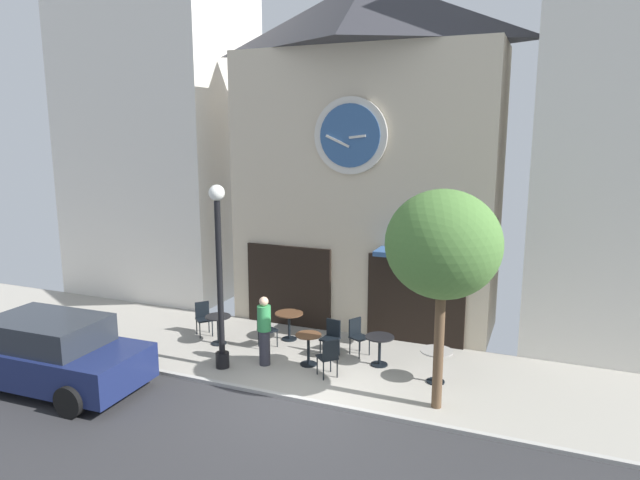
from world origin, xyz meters
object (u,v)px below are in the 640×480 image
(cafe_chair_facing_street, at_px, (265,328))
(parked_car_navy, at_px, (49,353))
(cafe_table_center_right, at_px, (380,345))
(cafe_table_center_left, at_px, (436,360))
(cafe_chair_outer, at_px, (329,355))
(street_lamp, at_px, (220,277))
(cafe_table_leftmost, at_px, (218,325))
(cafe_chair_curbside, at_px, (203,316))
(cafe_table_near_curb, at_px, (308,345))
(cafe_table_center, at_px, (289,320))
(cafe_chair_right_end, at_px, (358,333))
(pedestrian_green, at_px, (264,330))
(street_tree, at_px, (443,246))
(cafe_chair_left_end, at_px, (332,335))

(cafe_chair_facing_street, height_order, parked_car_navy, parked_car_navy)
(cafe_table_center_right, bearing_deg, cafe_table_center_left, -16.53)
(cafe_chair_outer, bearing_deg, cafe_table_center_right, 51.86)
(street_lamp, height_order, parked_car_navy, street_lamp)
(cafe_table_leftmost, distance_m, cafe_chair_curbside, 0.87)
(cafe_table_near_curb, distance_m, cafe_chair_outer, 0.84)
(cafe_table_center, distance_m, cafe_chair_right_end, 2.01)
(cafe_table_leftmost, distance_m, cafe_chair_facing_street, 1.27)
(cafe_table_center_left, bearing_deg, pedestrian_green, -171.48)
(cafe_table_center_right, relative_size, parked_car_navy, 0.16)
(cafe_table_center, height_order, cafe_table_center_right, cafe_table_center)
(street_tree, bearing_deg, cafe_chair_outer, 169.54)
(cafe_table_leftmost, height_order, cafe_chair_outer, cafe_chair_outer)
(street_lamp, xyz_separation_m, cafe_table_center_left, (4.78, 1.10, -1.65))
(cafe_chair_curbside, bearing_deg, cafe_table_center, 13.33)
(cafe_table_center, relative_size, cafe_chair_right_end, 0.83)
(street_tree, distance_m, cafe_chair_right_end, 4.17)
(cafe_table_center_left, xyz_separation_m, cafe_chair_facing_street, (-4.43, 0.36, 0.00))
(cafe_table_leftmost, bearing_deg, street_tree, -12.15)
(cafe_table_leftmost, distance_m, cafe_chair_right_end, 3.63)
(cafe_chair_curbside, bearing_deg, cafe_table_center_left, -5.10)
(cafe_table_near_curb, xyz_separation_m, parked_car_navy, (-4.70, -3.19, 0.26))
(cafe_chair_curbside, height_order, cafe_chair_right_end, same)
(street_lamp, relative_size, cafe_chair_right_end, 4.77)
(cafe_table_center_right, relative_size, cafe_chair_left_end, 0.79)
(cafe_table_center_left, bearing_deg, cafe_chair_curbside, 174.90)
(street_tree, height_order, parked_car_navy, street_tree)
(cafe_chair_right_end, bearing_deg, cafe_table_center_right, -33.32)
(cafe_table_near_curb, height_order, cafe_chair_curbside, cafe_chair_curbside)
(cafe_table_leftmost, height_order, cafe_table_center, cafe_table_leftmost)
(cafe_chair_curbside, relative_size, pedestrian_green, 0.54)
(cafe_chair_outer, bearing_deg, cafe_table_center, 135.73)
(street_tree, height_order, cafe_table_center_left, street_tree)
(cafe_table_center_right, bearing_deg, cafe_table_leftmost, -176.23)
(cafe_table_center_right, relative_size, cafe_chair_curbside, 0.79)
(cafe_chair_outer, xyz_separation_m, cafe_chair_left_end, (-0.41, 1.21, 0.00))
(cafe_table_center_right, distance_m, cafe_chair_outer, 1.39)
(cafe_table_center, height_order, cafe_chair_right_end, cafe_chair_right_end)
(cafe_table_center, distance_m, cafe_chair_facing_street, 0.82)
(cafe_table_near_curb, bearing_deg, cafe_chair_curbside, 167.35)
(cafe_chair_right_end, distance_m, parked_car_navy, 7.01)
(cafe_chair_outer, xyz_separation_m, pedestrian_green, (-1.66, 0.08, 0.33))
(street_lamp, distance_m, parked_car_navy, 3.95)
(street_tree, distance_m, parked_car_navy, 8.61)
(cafe_chair_curbside, distance_m, cafe_chair_left_end, 3.75)
(cafe_chair_curbside, xyz_separation_m, cafe_chair_right_end, (4.31, 0.31, 0.00))
(parked_car_navy, bearing_deg, cafe_table_near_curb, 34.15)
(street_lamp, distance_m, cafe_chair_curbside, 2.87)
(street_lamp, relative_size, cafe_table_center, 5.74)
(cafe_table_center, bearing_deg, street_lamp, -106.70)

